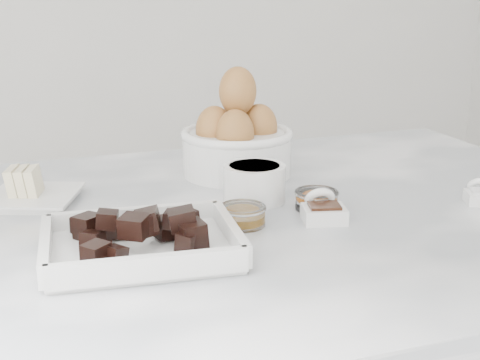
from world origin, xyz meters
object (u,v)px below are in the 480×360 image
at_px(honey_bowl, 242,215).
at_px(zest_bowl, 316,199).
at_px(sugar_ramekin, 254,182).
at_px(egg_bowl, 237,140).
at_px(vanilla_spoon, 323,210).
at_px(chocolate_dish, 141,237).
at_px(butter_plate, 31,192).

distance_m(honey_bowl, zest_bowl, 0.13).
bearing_deg(honey_bowl, sugar_ramekin, 60.48).
xyz_separation_m(egg_bowl, zest_bowl, (0.05, -0.22, -0.04)).
relative_size(egg_bowl, honey_bowl, 2.93).
bearing_deg(vanilla_spoon, zest_bowl, 75.21).
height_order(honey_bowl, vanilla_spoon, vanilla_spoon).
bearing_deg(chocolate_dish, vanilla_spoon, 8.75).
height_order(sugar_ramekin, honey_bowl, sugar_ramekin).
xyz_separation_m(honey_bowl, zest_bowl, (0.13, 0.03, 0.00)).
bearing_deg(chocolate_dish, egg_bowl, 52.71).
distance_m(zest_bowl, vanilla_spoon, 0.05).
height_order(sugar_ramekin, vanilla_spoon, sugar_ramekin).
bearing_deg(chocolate_dish, butter_plate, 114.07).
distance_m(sugar_ramekin, honey_bowl, 0.11).
distance_m(sugar_ramekin, vanilla_spoon, 0.13).
distance_m(chocolate_dish, butter_plate, 0.28).
relative_size(butter_plate, zest_bowl, 2.53).
bearing_deg(egg_bowl, chocolate_dish, -127.29).
height_order(chocolate_dish, sugar_ramekin, chocolate_dish).
height_order(chocolate_dish, honey_bowl, chocolate_dish).
distance_m(chocolate_dish, zest_bowl, 0.29).
bearing_deg(vanilla_spoon, egg_bowl, 97.80).
bearing_deg(butter_plate, egg_bowl, 7.48).
relative_size(chocolate_dish, zest_bowl, 3.83).
bearing_deg(chocolate_dish, sugar_ramekin, 36.58).
xyz_separation_m(chocolate_dish, honey_bowl, (0.15, 0.06, -0.01)).
bearing_deg(honey_bowl, chocolate_dish, -158.95).
bearing_deg(chocolate_dish, honey_bowl, 21.05).
distance_m(butter_plate, egg_bowl, 0.35).
distance_m(butter_plate, vanilla_spoon, 0.44).
xyz_separation_m(chocolate_dish, butter_plate, (-0.11, 0.26, -0.01)).
bearing_deg(honey_bowl, egg_bowl, 72.26).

